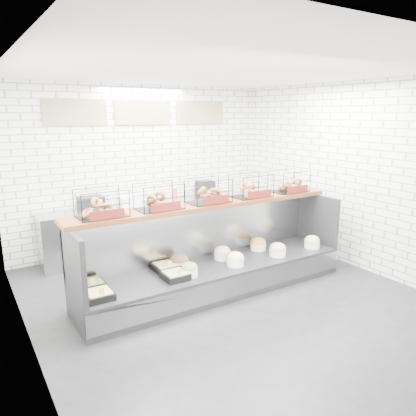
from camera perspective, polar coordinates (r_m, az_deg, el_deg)
ground at (r=5.75m, az=2.87°, el=-12.53°), size 5.50×5.50×0.00m
room_shell at (r=5.70m, az=-0.40°, el=8.81°), size 5.02×5.51×3.01m
display_case at (r=5.88m, az=0.94°, el=-8.44°), size 4.00×0.90×1.20m
bagel_shelf at (r=5.72m, az=0.02°, el=1.94°), size 4.10×0.50×0.40m
prep_counter at (r=7.57m, az=-7.71°, el=-2.43°), size 4.00×0.60×1.20m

